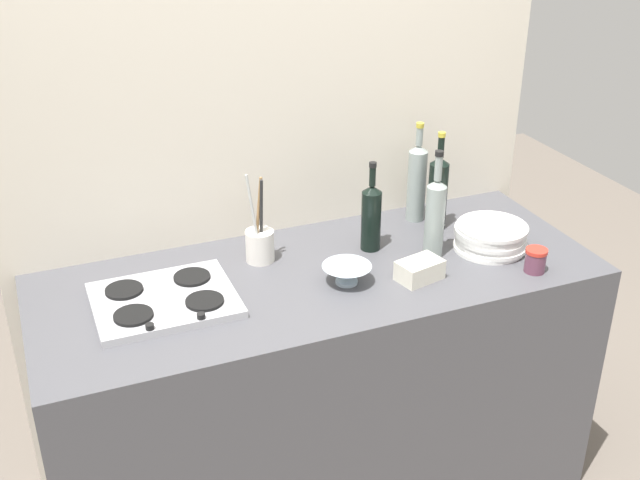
% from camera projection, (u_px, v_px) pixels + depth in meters
% --- Properties ---
extents(counter_block, '(1.80, 0.70, 0.90)m').
position_uv_depth(counter_block, '(320.00, 388.00, 2.72)').
color(counter_block, '#4C4C51').
rests_on(counter_block, ground).
extents(backsplash_panel, '(1.90, 0.06, 2.12)m').
position_uv_depth(backsplash_panel, '(279.00, 184.00, 2.75)').
color(backsplash_panel, beige).
rests_on(backsplash_panel, ground).
extents(stovetop_hob, '(0.41, 0.34, 0.04)m').
position_uv_depth(stovetop_hob, '(164.00, 300.00, 2.34)').
color(stovetop_hob, '#B2B2B7').
rests_on(stovetop_hob, counter_block).
extents(plate_stack, '(0.24, 0.24, 0.09)m').
position_uv_depth(plate_stack, '(491.00, 237.00, 2.64)').
color(plate_stack, white).
rests_on(plate_stack, counter_block).
extents(wine_bottle_leftmost, '(0.07, 0.07, 0.31)m').
position_uv_depth(wine_bottle_leftmost, '(371.00, 216.00, 2.61)').
color(wine_bottle_leftmost, black).
rests_on(wine_bottle_leftmost, counter_block).
extents(wine_bottle_mid_left, '(0.07, 0.07, 0.36)m').
position_uv_depth(wine_bottle_mid_left, '(417.00, 181.00, 2.80)').
color(wine_bottle_mid_left, gray).
rests_on(wine_bottle_mid_left, counter_block).
extents(wine_bottle_mid_right, '(0.06, 0.06, 0.37)m').
position_uv_depth(wine_bottle_mid_right, '(435.00, 216.00, 2.56)').
color(wine_bottle_mid_right, gray).
rests_on(wine_bottle_mid_right, counter_block).
extents(wine_bottle_rightmost, '(0.07, 0.07, 0.36)m').
position_uv_depth(wine_bottle_rightmost, '(438.00, 192.00, 2.75)').
color(wine_bottle_rightmost, black).
rests_on(wine_bottle_rightmost, counter_block).
extents(mixing_bowl, '(0.15, 0.15, 0.06)m').
position_uv_depth(mixing_bowl, '(347.00, 273.00, 2.44)').
color(mixing_bowl, silver).
rests_on(mixing_bowl, counter_block).
extents(butter_dish, '(0.15, 0.12, 0.06)m').
position_uv_depth(butter_dish, '(420.00, 270.00, 2.47)').
color(butter_dish, silver).
rests_on(butter_dish, counter_block).
extents(utensil_crock, '(0.09, 0.09, 0.31)m').
position_uv_depth(utensil_crock, '(260.00, 244.00, 2.56)').
color(utensil_crock, silver).
rests_on(utensil_crock, counter_block).
extents(condiment_jar_front, '(0.07, 0.07, 0.08)m').
position_uv_depth(condiment_jar_front, '(535.00, 260.00, 2.51)').
color(condiment_jar_front, '#66384C').
rests_on(condiment_jar_front, counter_block).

